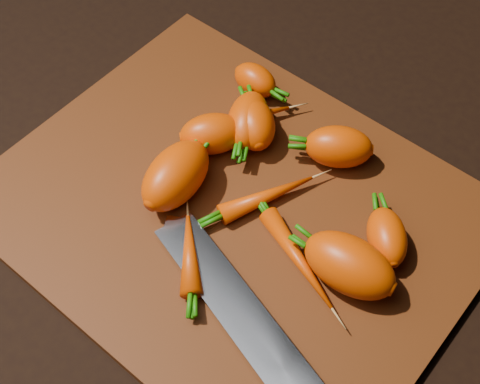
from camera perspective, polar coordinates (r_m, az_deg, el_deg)
The scene contains 15 objects.
ground at distance 0.73m, azimuth -0.50°, elevation -2.07°, with size 2.00×2.00×0.01m, color black.
cutting_board at distance 0.72m, azimuth -0.51°, elevation -1.59°, with size 0.50×0.40×0.01m, color #58240A.
carrot_0 at distance 0.75m, azimuth -2.38°, elevation 4.97°, with size 0.07×0.05×0.05m, color #EE4400.
carrot_1 at distance 0.76m, azimuth 1.20°, elevation 5.83°, with size 0.07×0.05×0.05m, color #EE4400.
carrot_2 at distance 0.76m, azimuth 0.69°, elevation 6.13°, with size 0.08×0.05×0.05m, color #EE4400.
carrot_3 at distance 0.71m, azimuth -5.51°, elevation 1.43°, with size 0.10×0.06×0.06m, color #EE4400.
carrot_4 at distance 0.74m, azimuth 8.41°, elevation 3.83°, with size 0.07×0.05×0.05m, color #EE4400.
carrot_5 at distance 0.81m, azimuth 1.31°, elevation 9.52°, with size 0.06×0.04×0.04m, color #EE4400.
carrot_6 at distance 0.69m, azimuth 12.42°, elevation -3.75°, with size 0.07×0.04×0.04m, color #EE4400.
carrot_7 at distance 0.71m, azimuth 2.35°, elevation -0.35°, with size 0.11×0.02×0.02m, color #EE4400.
carrot_8 at distance 0.67m, azimuth 5.01°, elevation -5.72°, with size 0.12×0.02×0.02m, color #EE4400.
carrot_9 at distance 0.68m, azimuth -4.31°, elevation -5.29°, with size 0.09×0.02×0.02m, color #EE4400.
carrot_10 at distance 0.78m, azimuth 0.37°, elevation 6.34°, with size 0.11×0.02×0.02m, color #EE4400.
carrot_11 at distance 0.66m, azimuth 9.33°, elevation -6.17°, with size 0.10×0.06×0.06m, color #EE4400.
knife at distance 0.64m, azimuth 1.07°, elevation -11.57°, with size 0.39×0.14×0.02m.
Camera 1 is at (0.26, -0.30, 0.61)m, focal length 50.00 mm.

